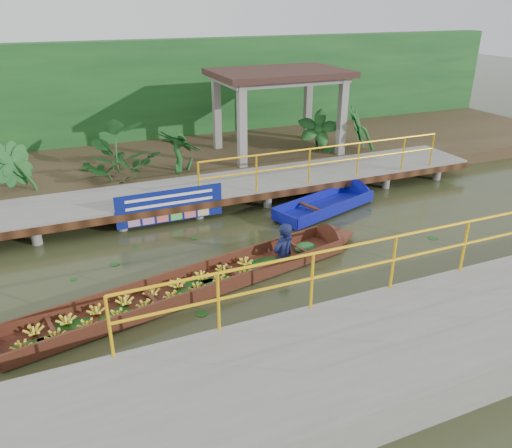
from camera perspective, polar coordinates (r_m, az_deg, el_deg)
name	(u,v)px	position (r m, az deg, el deg)	size (l,w,h in m)	color
ground	(276,254)	(11.41, 2.28, -3.47)	(80.00, 80.00, 0.00)	#2C3118
land_strip	(186,158)	(17.92, -8.01, 7.53)	(30.00, 8.00, 0.45)	#36281B
far_dock	(225,187)	(14.14, -3.53, 4.23)	(16.00, 2.06, 1.66)	slate
near_dock	(441,337)	(8.83, 20.42, -12.05)	(18.00, 2.40, 1.73)	slate
pavilion	(279,82)	(17.26, 2.61, 15.93)	(4.40, 3.00, 3.00)	slate
foliage_backdrop	(165,95)	(19.89, -10.31, 14.30)	(30.00, 0.80, 4.00)	#15431A
vendor_boat	(207,276)	(10.11, -5.58, -5.94)	(8.87, 2.61, 2.04)	#39160F
moored_blue_boat	(345,199)	(14.37, 10.08, 2.84)	(3.69, 1.99, 0.86)	#0D1293
blue_banner	(170,206)	(12.79, -9.78, 2.09)	(2.74, 0.04, 0.86)	navy
tropical_plants	(173,146)	(15.35, -9.50, 8.75)	(14.34, 1.34, 1.68)	#15431A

